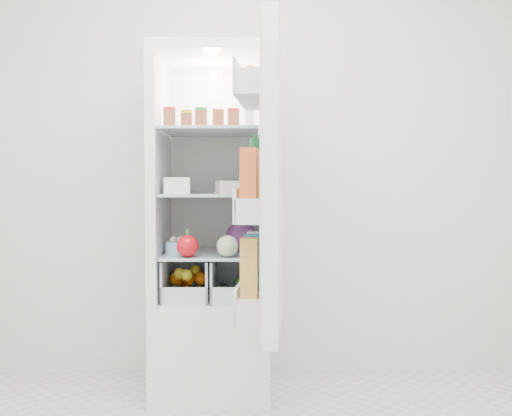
{
  "coord_description": "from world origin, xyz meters",
  "views": [
    {
      "loc": [
        0.0,
        -1.81,
        1.11
      ],
      "look_at": [
        0.03,
        0.95,
        0.99
      ],
      "focal_mm": 40.0,
      "sensor_mm": 36.0,
      "label": 1
    }
  ],
  "objects_px": {
    "refrigerator": "(213,266)",
    "fridge_door": "(267,187)",
    "red_cabbage": "(241,237)",
    "mushroom_bowl": "(179,248)"
  },
  "relations": [
    {
      "from": "refrigerator",
      "to": "fridge_door",
      "type": "height_order",
      "value": "refrigerator"
    },
    {
      "from": "fridge_door",
      "to": "red_cabbage",
      "type": "bearing_deg",
      "value": 16.71
    },
    {
      "from": "refrigerator",
      "to": "fridge_door",
      "type": "distance_m",
      "value": 0.81
    },
    {
      "from": "red_cabbage",
      "to": "mushroom_bowl",
      "type": "relative_size",
      "value": 1.18
    },
    {
      "from": "refrigerator",
      "to": "red_cabbage",
      "type": "height_order",
      "value": "refrigerator"
    },
    {
      "from": "mushroom_bowl",
      "to": "fridge_door",
      "type": "height_order",
      "value": "fridge_door"
    },
    {
      "from": "mushroom_bowl",
      "to": "fridge_door",
      "type": "distance_m",
      "value": 0.73
    },
    {
      "from": "fridge_door",
      "to": "mushroom_bowl",
      "type": "bearing_deg",
      "value": 46.67
    },
    {
      "from": "refrigerator",
      "to": "fridge_door",
      "type": "relative_size",
      "value": 1.38
    },
    {
      "from": "red_cabbage",
      "to": "mushroom_bowl",
      "type": "height_order",
      "value": "red_cabbage"
    }
  ]
}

